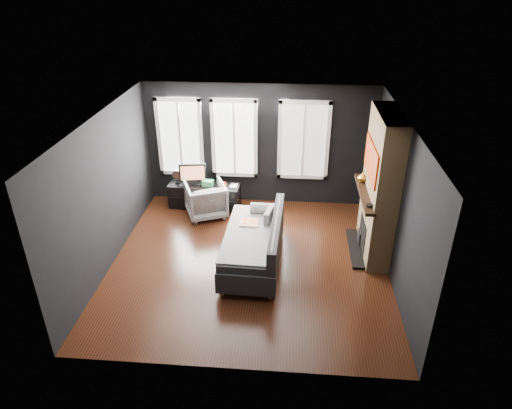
# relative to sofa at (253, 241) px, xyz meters

# --- Properties ---
(floor) EXTENTS (5.00, 5.00, 0.00)m
(floor) POSITION_rel_sofa_xyz_m (-0.07, 0.01, -0.47)
(floor) COLOR black
(floor) RESTS_ON ground
(ceiling) EXTENTS (5.00, 5.00, 0.00)m
(ceiling) POSITION_rel_sofa_xyz_m (-0.07, 0.01, 2.23)
(ceiling) COLOR white
(ceiling) RESTS_ON ground
(wall_back) EXTENTS (5.00, 0.02, 2.70)m
(wall_back) POSITION_rel_sofa_xyz_m (-0.07, 2.51, 0.88)
(wall_back) COLOR black
(wall_back) RESTS_ON ground
(wall_left) EXTENTS (0.02, 5.00, 2.70)m
(wall_left) POSITION_rel_sofa_xyz_m (-2.57, 0.01, 0.88)
(wall_left) COLOR black
(wall_left) RESTS_ON ground
(wall_right) EXTENTS (0.02, 5.00, 2.70)m
(wall_right) POSITION_rel_sofa_xyz_m (2.43, 0.01, 0.88)
(wall_right) COLOR black
(wall_right) RESTS_ON ground
(windows) EXTENTS (4.00, 0.16, 1.76)m
(windows) POSITION_rel_sofa_xyz_m (-0.52, 2.47, 1.91)
(windows) COLOR white
(windows) RESTS_ON wall_back
(fireplace) EXTENTS (0.70, 1.62, 2.70)m
(fireplace) POSITION_rel_sofa_xyz_m (2.23, 0.61, 0.88)
(fireplace) COLOR #93724C
(fireplace) RESTS_ON floor
(sofa) EXTENTS (1.16, 2.21, 0.93)m
(sofa) POSITION_rel_sofa_xyz_m (0.00, 0.00, 0.00)
(sofa) COLOR #232326
(sofa) RESTS_ON floor
(stripe_pillow) EXTENTS (0.17, 0.41, 0.40)m
(stripe_pillow) POSITION_rel_sofa_xyz_m (0.25, 0.44, 0.21)
(stripe_pillow) COLOR gray
(stripe_pillow) RESTS_ON sofa
(armchair) EXTENTS (1.03, 1.01, 0.83)m
(armchair) POSITION_rel_sofa_xyz_m (-1.17, 1.71, -0.05)
(armchair) COLOR silver
(armchair) RESTS_ON floor
(media_console) EXTENTS (1.60, 0.61, 0.54)m
(media_console) POSITION_rel_sofa_xyz_m (-1.27, 2.11, -0.20)
(media_console) COLOR black
(media_console) RESTS_ON floor
(monitor) EXTENTS (0.61, 0.23, 0.54)m
(monitor) POSITION_rel_sofa_xyz_m (-1.52, 2.14, 0.34)
(monitor) COLOR black
(monitor) RESTS_ON media_console
(desk_fan) EXTENTS (0.24, 0.24, 0.31)m
(desk_fan) POSITION_rel_sofa_xyz_m (-1.87, 2.16, 0.23)
(desk_fan) COLOR #A1A1A1
(desk_fan) RESTS_ON media_console
(mug) EXTENTS (0.15, 0.14, 0.12)m
(mug) POSITION_rel_sofa_xyz_m (-0.83, 2.05, 0.14)
(mug) COLOR red
(mug) RESTS_ON media_console
(book) EXTENTS (0.16, 0.03, 0.21)m
(book) POSITION_rel_sofa_xyz_m (-0.69, 2.10, 0.18)
(book) COLOR #C1AC94
(book) RESTS_ON media_console
(storage_box) EXTENTS (0.26, 0.19, 0.13)m
(storage_box) POSITION_rel_sofa_xyz_m (-1.17, 2.06, 0.14)
(storage_box) COLOR #317D45
(storage_box) RESTS_ON media_console
(mantel_vase) EXTENTS (0.20, 0.20, 0.18)m
(mantel_vase) POSITION_rel_sofa_xyz_m (1.98, 1.06, 0.86)
(mantel_vase) COLOR gold
(mantel_vase) RESTS_ON fireplace
(mantel_clock) EXTENTS (0.16, 0.16, 0.04)m
(mantel_clock) POSITION_rel_sofa_xyz_m (1.98, 0.06, 0.78)
(mantel_clock) COLOR black
(mantel_clock) RESTS_ON fireplace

